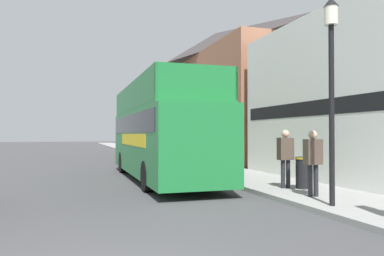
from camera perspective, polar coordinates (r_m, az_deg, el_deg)
name	(u,v)px	position (r m, az deg, el deg)	size (l,w,h in m)	color
ground_plane	(73,163)	(25.40, -17.62, -5.09)	(144.00, 144.00, 0.00)	#3D3D3F
sidewalk	(185,163)	(23.45, -1.09, -5.32)	(2.96, 108.00, 0.14)	gray
brick_terrace_rear	(215,95)	(30.72, 3.59, 5.05)	(6.00, 21.96, 10.13)	#9E664C
tour_bus	(160,136)	(15.43, -4.89, -1.23)	(2.64, 10.40, 3.88)	#1E7A38
parked_car_ahead_of_bus	(141,153)	(23.49, -7.72, -3.87)	(1.87, 4.56, 1.37)	black
pedestrian_second	(313,157)	(10.84, 17.95, -4.18)	(0.48, 0.26, 1.82)	#232328
pedestrian_third	(285,153)	(12.33, 14.05, -3.71)	(0.49, 0.27, 1.85)	#232328
lamp_post_nearest	(331,63)	(9.75, 20.47, 9.29)	(0.35, 0.35, 5.03)	black
lamp_post_second	(203,98)	(17.70, 1.69, 4.59)	(0.35, 0.35, 5.00)	black
lamp_post_third	(156,109)	(26.34, -5.51, 2.84)	(0.35, 0.35, 5.05)	black
litter_bin	(303,172)	(12.40, 16.53, -6.40)	(0.48, 0.48, 1.00)	black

